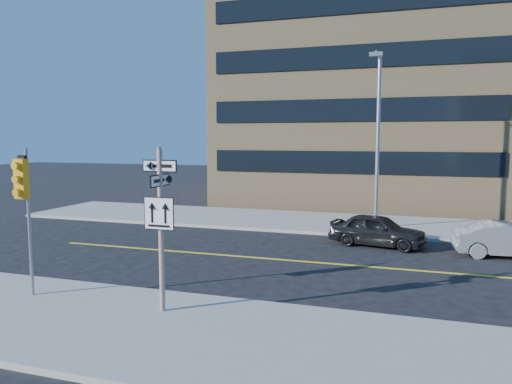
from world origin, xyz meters
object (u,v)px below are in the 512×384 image
(parked_car_b, at_px, (509,240))
(streetlight_a, at_px, (378,131))
(sign_pole, at_px, (161,220))
(parked_car_a, at_px, (377,230))
(traffic_signal, at_px, (23,191))

(parked_car_b, distance_m, streetlight_a, 7.58)
(parked_car_b, height_order, streetlight_a, streetlight_a)
(sign_pole, height_order, parked_car_a, sign_pole)
(sign_pole, bearing_deg, parked_car_b, 46.19)
(sign_pole, distance_m, traffic_signal, 4.05)
(traffic_signal, bearing_deg, parked_car_b, 36.40)
(traffic_signal, relative_size, streetlight_a, 0.50)
(parked_car_a, distance_m, streetlight_a, 5.25)
(traffic_signal, height_order, streetlight_a, streetlight_a)
(parked_car_a, relative_size, streetlight_a, 0.48)
(parked_car_a, bearing_deg, traffic_signal, 151.49)
(traffic_signal, height_order, parked_car_a, traffic_signal)
(traffic_signal, xyz_separation_m, parked_car_a, (8.37, 10.16, -2.37))
(streetlight_a, bearing_deg, traffic_signal, -120.80)
(parked_car_b, bearing_deg, traffic_signal, 120.66)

